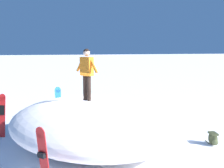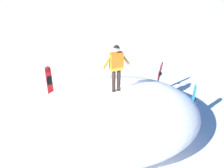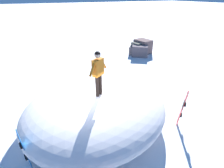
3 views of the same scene
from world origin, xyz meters
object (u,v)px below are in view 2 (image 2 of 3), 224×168
snowboard_primary_upright (193,103)px  snowboard_tertiary_upright (159,77)px  snowboarder_standing (116,64)px  snowboard_secondary_upright (50,84)px

snowboard_primary_upright → snowboard_tertiary_upright: bearing=31.3°
snowboard_tertiary_upright → snowboarder_standing: bearing=152.1°
snowboarder_standing → snowboard_tertiary_upright: size_ratio=1.08×
snowboard_tertiary_upright → snowboard_primary_upright: bearing=-148.7°
snowboarder_standing → snowboard_secondary_upright: snowboarder_standing is taller
snowboarder_standing → snowboard_tertiary_upright: bearing=-27.9°
snowboard_secondary_upright → snowboard_tertiary_upright: snowboard_secondary_upright is taller
snowboarder_standing → snowboard_primary_upright: size_ratio=1.09×
snowboard_primary_upright → snowboard_tertiary_upright: 2.52m
snowboard_primary_upright → snowboard_tertiary_upright: snowboard_tertiary_upright is taller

